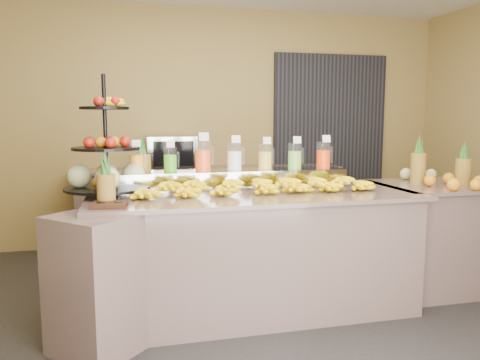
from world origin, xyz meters
name	(u,v)px	position (x,y,z in m)	size (l,w,h in m)	color
ground	(265,325)	(0.00, 0.00, 0.00)	(6.00, 6.00, 0.00)	black
room_envelope	(261,74)	(0.19, 0.79, 1.88)	(6.04, 5.02, 2.82)	olive
buffet_counter	(241,254)	(-0.12, 0.26, 0.47)	(2.75, 1.25, 0.93)	gray
right_counter	(436,235)	(1.70, 0.40, 0.47)	(1.08, 0.88, 0.93)	gray
back_ledge	(210,206)	(0.00, 2.25, 0.47)	(3.10, 0.55, 0.93)	gray
pitcher_tray	(234,179)	(-0.09, 0.58, 1.01)	(1.85, 0.30, 0.15)	gray
juice_pitcher_orange_a	(136,161)	(-0.87, 0.58, 1.17)	(0.11, 0.11, 0.27)	silver
juice_pitcher_green	(170,161)	(-0.61, 0.58, 1.17)	(0.11, 0.11, 0.26)	silver
juice_pitcher_orange_b	(203,158)	(-0.35, 0.58, 1.19)	(0.13, 0.14, 0.32)	silver
juice_pitcher_milk	(234,158)	(-0.09, 0.58, 1.18)	(0.12, 0.13, 0.29)	silver
juice_pitcher_lemon	(265,158)	(0.17, 0.58, 1.17)	(0.12, 0.12, 0.28)	silver
juice_pitcher_lime	(295,157)	(0.43, 0.58, 1.18)	(0.12, 0.12, 0.28)	silver
juice_pitcher_orange_c	(323,156)	(0.69, 0.58, 1.18)	(0.12, 0.12, 0.29)	silver
banana_heap	(257,183)	(0.02, 0.29, 1.01)	(1.92, 0.17, 0.16)	yellow
fruit_stand	(112,164)	(-1.05, 0.50, 1.16)	(0.72, 0.72, 0.89)	black
condiment_caddy	(110,205)	(-1.06, -0.04, 0.95)	(0.22, 0.16, 0.03)	#311B0D
pineapple_left_a	(106,185)	(-1.09, 0.07, 1.06)	(0.12, 0.12, 0.36)	brown
pineapple_left_b	(142,168)	(-0.83, 0.76, 1.10)	(0.15, 0.15, 0.44)	brown
right_fruit_pile	(447,176)	(1.69, 0.29, 1.02)	(0.51, 0.49, 0.27)	brown
oven_warmer	(172,152)	(-0.44, 2.25, 1.11)	(0.55, 0.39, 0.37)	gray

